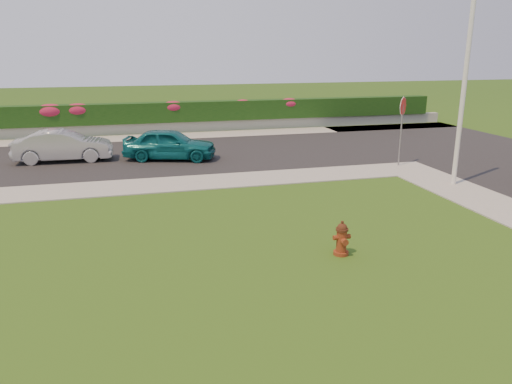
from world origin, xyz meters
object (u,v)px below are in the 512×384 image
object	(u,v)px
sedan_teal	(170,144)
stop_sign	(402,114)
fire_hydrant	(342,239)
sedan_silver	(63,146)
utility_pole	(464,89)

from	to	relation	value
sedan_teal	stop_sign	bearing A→B (deg)	-94.43
fire_hydrant	sedan_silver	world-z (taller)	sedan_silver
fire_hydrant	utility_pole	xyz separation A→B (m)	(6.31, 4.66, 2.89)
fire_hydrant	sedan_teal	world-z (taller)	sedan_teal
utility_pole	stop_sign	xyz separation A→B (m)	(-0.32, 3.11, -1.19)
fire_hydrant	sedan_silver	xyz separation A→B (m)	(-7.14, 12.06, 0.30)
sedan_teal	stop_sign	distance (m)	9.57
fire_hydrant	utility_pole	world-z (taller)	utility_pole
fire_hydrant	sedan_teal	bearing A→B (deg)	102.86
sedan_teal	sedan_silver	xyz separation A→B (m)	(-4.33, 0.79, -0.01)
fire_hydrant	stop_sign	xyz separation A→B (m)	(5.99, 7.78, 1.70)
sedan_teal	sedan_silver	world-z (taller)	sedan_teal
utility_pole	sedan_teal	bearing A→B (deg)	144.12
fire_hydrant	sedan_teal	xyz separation A→B (m)	(-2.82, 11.27, 0.31)
fire_hydrant	utility_pole	bearing A→B (deg)	35.30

